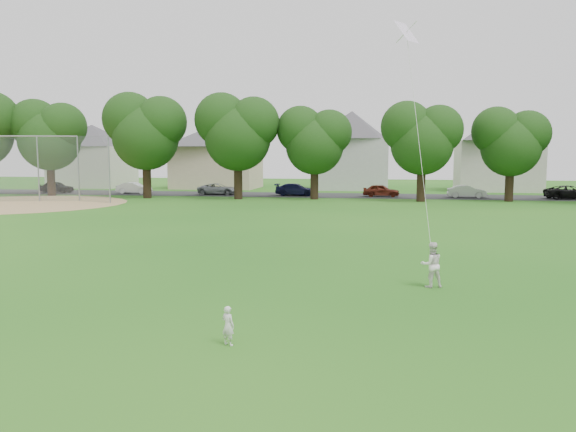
% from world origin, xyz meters
% --- Properties ---
extents(ground, '(160.00, 160.00, 0.00)m').
position_xyz_m(ground, '(0.00, 0.00, 0.00)').
color(ground, '#195714').
rests_on(ground, ground).
extents(street, '(90.00, 7.00, 0.01)m').
position_xyz_m(street, '(0.00, 42.00, 0.01)').
color(street, '#2D2D30').
rests_on(street, ground).
extents(dirt_infield, '(18.00, 18.00, 0.02)m').
position_xyz_m(dirt_infield, '(-26.00, 28.00, 0.01)').
color(dirt_infield, '#9E7F51').
rests_on(dirt_infield, ground).
extents(toddler, '(0.36, 0.31, 0.84)m').
position_xyz_m(toddler, '(0.56, -1.95, 0.42)').
color(toddler, silver).
rests_on(toddler, ground).
extents(older_boy, '(0.79, 0.69, 1.37)m').
position_xyz_m(older_boy, '(5.15, 4.07, 0.68)').
color(older_boy, white).
rests_on(older_boy, ground).
extents(kite, '(0.93, 1.25, 7.25)m').
position_xyz_m(kite, '(4.73, 4.80, 4.39)').
color(kite, white).
rests_on(kite, ground).
extents(baseball_backstop, '(12.22, 4.86, 5.54)m').
position_xyz_m(baseball_backstop, '(-25.19, 30.10, 2.77)').
color(baseball_backstop, gray).
rests_on(baseball_backstop, ground).
extents(tree_row, '(79.69, 8.49, 10.67)m').
position_xyz_m(tree_row, '(-0.16, 35.90, 6.33)').
color(tree_row, black).
rests_on(tree_row, ground).
extents(parked_cars, '(63.76, 2.45, 1.26)m').
position_xyz_m(parked_cars, '(2.47, 41.00, 0.60)').
color(parked_cars, black).
rests_on(parked_cars, ground).
extents(house_row, '(77.04, 13.90, 10.51)m').
position_xyz_m(house_row, '(-0.14, 52.00, 4.89)').
color(house_row, beige).
rests_on(house_row, ground).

